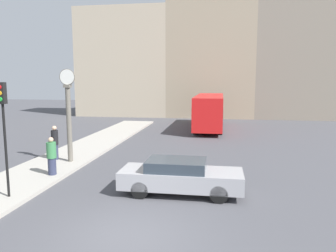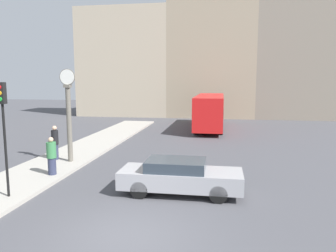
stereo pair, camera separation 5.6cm
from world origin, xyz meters
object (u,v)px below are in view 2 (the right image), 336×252
(bus_distant, at_px, (210,110))
(pedestrian_black_jacket, at_px, (55,143))
(pedestrian_green_hoodie, at_px, (52,156))
(traffic_light_near, at_px, (3,116))
(street_clock, at_px, (69,114))
(sedan_car, at_px, (180,176))

(bus_distant, xyz_separation_m, pedestrian_black_jacket, (-7.70, -13.57, -0.65))
(pedestrian_black_jacket, distance_m, pedestrian_green_hoodie, 2.95)
(bus_distant, relative_size, traffic_light_near, 2.40)
(traffic_light_near, distance_m, pedestrian_black_jacket, 6.00)
(bus_distant, relative_size, street_clock, 2.08)
(street_clock, bearing_deg, sedan_car, -29.89)
(bus_distant, xyz_separation_m, traffic_light_near, (-6.59, -19.10, 1.39))
(traffic_light_near, relative_size, street_clock, 0.87)
(traffic_light_near, bearing_deg, pedestrian_black_jacket, 101.29)
(street_clock, bearing_deg, bus_distant, 64.04)
(traffic_light_near, height_order, street_clock, street_clock)
(sedan_car, distance_m, bus_distant, 17.44)
(traffic_light_near, distance_m, street_clock, 5.31)
(bus_distant, bearing_deg, traffic_light_near, -109.05)
(bus_distant, height_order, pedestrian_black_jacket, bus_distant)
(sedan_car, bearing_deg, pedestrian_green_hoodie, 168.91)
(sedan_car, bearing_deg, pedestrian_black_jacket, 152.03)
(sedan_car, xyz_separation_m, pedestrian_green_hoodie, (-5.95, 1.17, 0.29))
(street_clock, bearing_deg, pedestrian_green_hoodie, -83.17)
(sedan_car, relative_size, street_clock, 0.98)
(pedestrian_green_hoodie, bearing_deg, sedan_car, -11.09)
(pedestrian_green_hoodie, bearing_deg, pedestrian_black_jacket, 115.35)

